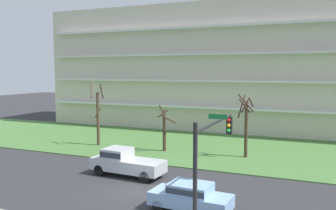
# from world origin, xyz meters

# --- Properties ---
(ground) EXTENTS (160.00, 160.00, 0.00)m
(ground) POSITION_xyz_m (0.00, 0.00, 0.00)
(ground) COLOR #2D2D30
(grass_lawn_strip) EXTENTS (80.00, 16.00, 0.08)m
(grass_lawn_strip) POSITION_xyz_m (0.00, 14.00, 0.04)
(grass_lawn_strip) COLOR #477238
(grass_lawn_strip) RESTS_ON ground
(apartment_building) EXTENTS (50.24, 13.09, 15.87)m
(apartment_building) POSITION_xyz_m (0.00, 28.07, 7.94)
(apartment_building) COLOR beige
(apartment_building) RESTS_ON ground
(tree_far_left) EXTENTS (1.50, 1.49, 6.39)m
(tree_far_left) POSITION_xyz_m (-10.05, 10.52, 3.06)
(tree_far_left) COLOR #4C3828
(tree_far_left) RESTS_ON ground
(tree_left) EXTENTS (1.90, 1.89, 4.46)m
(tree_left) POSITION_xyz_m (-2.81, 10.68, 2.23)
(tree_left) COLOR #423023
(tree_left) RESTS_ON ground
(tree_center) EXTENTS (1.47, 1.48, 5.62)m
(tree_center) POSITION_xyz_m (4.60, 11.23, 3.02)
(tree_center) COLOR #423023
(tree_center) RESTS_ON ground
(sedan_blue_near_left) EXTENTS (4.50, 2.05, 1.57)m
(sedan_blue_near_left) POSITION_xyz_m (4.24, -2.00, 0.87)
(sedan_blue_near_left) COLOR #8CB2E0
(sedan_blue_near_left) RESTS_ON ground
(pickup_silver_center_left) EXTENTS (5.51, 2.31, 1.95)m
(pickup_silver_center_left) POSITION_xyz_m (-2.36, 2.51, 1.02)
(pickup_silver_center_left) COLOR #B7BABF
(pickup_silver_center_left) RESTS_ON ground
(traffic_signal_mast) EXTENTS (0.90, 6.01, 5.56)m
(traffic_signal_mast) POSITION_xyz_m (6.05, -4.41, 3.87)
(traffic_signal_mast) COLOR black
(traffic_signal_mast) RESTS_ON ground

